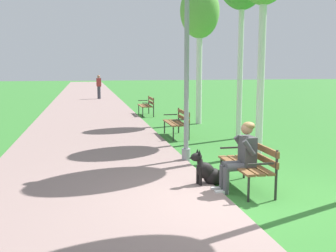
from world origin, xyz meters
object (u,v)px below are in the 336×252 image
(person_seated_on_near_bench, at_px, (242,154))
(birch_tree_fourth, at_px, (200,14))
(dog_black, at_px, (208,172))
(park_bench_far, at_px, (147,104))
(lamp_post_near, at_px, (187,64))
(pedestrian_distant, at_px, (99,87))
(park_bench_mid, at_px, (178,121))
(park_bench_near, at_px, (250,161))

(person_seated_on_near_bench, xyz_separation_m, birch_tree_fourth, (1.63, 8.53, 3.49))
(dog_black, bearing_deg, park_bench_far, 87.26)
(lamp_post_near, distance_m, pedestrian_distant, 19.01)
(park_bench_mid, distance_m, dog_black, 5.36)
(park_bench_far, distance_m, person_seated_on_near_bench, 11.62)
(park_bench_far, relative_size, pedestrian_distant, 0.91)
(park_bench_mid, distance_m, pedestrian_distant, 15.71)
(park_bench_near, bearing_deg, park_bench_mid, 90.38)
(birch_tree_fourth, distance_m, pedestrian_distant, 13.69)
(person_seated_on_near_bench, xyz_separation_m, dog_black, (-0.47, 0.46, -0.42))
(park_bench_mid, distance_m, birch_tree_fourth, 4.80)
(park_bench_near, bearing_deg, person_seated_on_near_bench, -150.10)
(park_bench_far, height_order, lamp_post_near, lamp_post_near)
(dog_black, relative_size, lamp_post_near, 0.19)
(park_bench_far, xyz_separation_m, person_seated_on_near_bench, (-0.06, -11.62, 0.17))
(park_bench_mid, distance_m, lamp_post_near, 3.79)
(lamp_post_near, bearing_deg, person_seated_on_near_bench, -81.01)
(dog_black, bearing_deg, park_bench_near, -27.01)
(dog_black, distance_m, lamp_post_near, 2.82)
(pedestrian_distant, bearing_deg, birch_tree_fourth, -75.18)
(dog_black, relative_size, pedestrian_distant, 0.50)
(person_seated_on_near_bench, distance_m, pedestrian_distant, 21.44)
(park_bench_near, xyz_separation_m, dog_black, (-0.68, 0.35, -0.25))
(park_bench_near, height_order, park_bench_mid, same)
(park_bench_mid, relative_size, birch_tree_fourth, 0.28)
(park_bench_near, distance_m, park_bench_far, 11.50)
(park_bench_near, xyz_separation_m, lamp_post_near, (-0.60, 2.34, 1.74))
(park_bench_mid, xyz_separation_m, birch_tree_fourth, (1.46, 2.75, 3.66))
(birch_tree_fourth, bearing_deg, park_bench_near, -99.57)
(lamp_post_near, bearing_deg, pedestrian_distant, 94.18)
(park_bench_mid, bearing_deg, park_bench_far, 91.04)
(park_bench_far, distance_m, lamp_post_near, 9.33)
(park_bench_far, bearing_deg, lamp_post_near, -92.83)
(park_bench_mid, xyz_separation_m, lamp_post_near, (-0.56, -3.32, 1.74))
(park_bench_mid, relative_size, park_bench_far, 1.00)
(park_bench_near, relative_size, dog_black, 1.81)
(park_bench_mid, bearing_deg, dog_black, -96.87)
(park_bench_far, xyz_separation_m, dog_black, (-0.53, -11.15, -0.25))
(park_bench_near, relative_size, lamp_post_near, 0.34)
(person_seated_on_near_bench, height_order, lamp_post_near, lamp_post_near)
(park_bench_near, bearing_deg, lamp_post_near, 104.29)
(park_bench_near, relative_size, pedestrian_distant, 0.91)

